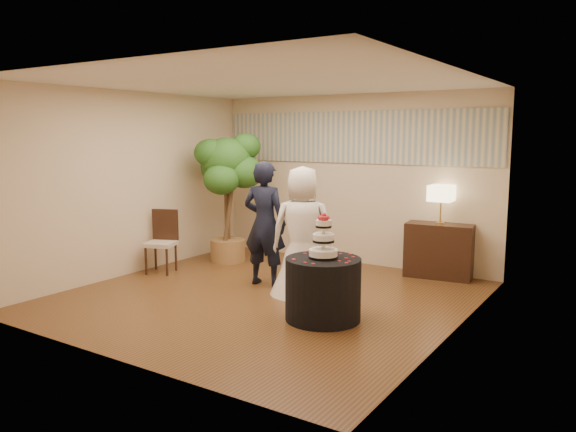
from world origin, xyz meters
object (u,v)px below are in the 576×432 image
Objects in this scene: groom at (265,224)px; ficus_tree at (227,197)px; wedding_cake at (323,236)px; console at (439,251)px; bride at (303,231)px; table_lamp at (441,205)px; cake_table at (323,289)px; side_chair at (161,242)px.

ficus_tree is (-1.40, 0.88, 0.22)m from groom.
console is at bearing 79.30° from wedding_cake.
bride is 0.78× the size of ficus_tree.
wedding_cake is (0.77, -0.79, 0.13)m from bride.
ficus_tree reaches higher than table_lamp.
console is (1.27, 1.87, -0.46)m from bride.
cake_table is 0.89× the size of console.
ficus_tree is (-2.86, 1.77, 0.74)m from cake_table.
ficus_tree is at bearing 148.18° from wedding_cake.
table_lamp is at bearing 79.30° from wedding_cake.
groom is 1.81× the size of console.
side_chair is at bearing 1.97° from groom.
wedding_cake is 0.24× the size of ficus_tree.
groom is 2.69m from console.
console is 3.55m from ficus_tree.
groom is at bearing 148.50° from wedding_cake.
table_lamp reaches higher than console.
wedding_cake is 0.54× the size of side_chair.
side_chair reaches higher than console.
bride is 1.78× the size of side_chair.
bride is 2.32m from ficus_tree.
bride is 1.97× the size of cake_table.
cake_table is at bearing -107.96° from console.
groom is 1.82× the size of side_chair.
ficus_tree is 2.26× the size of side_chair.
groom reaches higher than console.
console is 4.27m from side_chair.
bride is at bearing 163.78° from groom.
console is (0.50, 2.67, -0.59)m from wedding_cake.
console reaches higher than cake_table.
ficus_tree is at bearing -165.14° from table_lamp.
cake_table is at bearing -31.82° from ficus_tree.
wedding_cake is 3.36m from ficus_tree.
wedding_cake is 3.32m from side_chair.
side_chair is (-3.73, -2.08, -0.62)m from table_lamp.
side_chair is at bearing 169.73° from wedding_cake.
wedding_cake is at bearing -90.00° from cake_table.
cake_table is at bearing 110.36° from bride.
console is (0.50, 2.67, 0.04)m from cake_table.
wedding_cake is 2.77m from console.
table_lamp is (0.50, 2.67, 0.11)m from wedding_cake.
cake_table is 2.81m from table_lamp.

